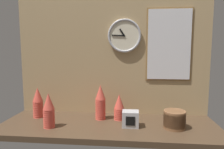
{
  "coord_description": "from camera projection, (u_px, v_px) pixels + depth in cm",
  "views": [
    {
      "loc": [
        16.61,
        -142.33,
        54.09
      ],
      "look_at": [
        2.28,
        4.0,
        36.27
      ],
      "focal_mm": 32.0,
      "sensor_mm": 36.0,
      "label": 1
    }
  ],
  "objects": [
    {
      "name": "bowl_stack_far_right",
      "position": [
        174.0,
        119.0,
        1.39
      ],
      "size": [
        15.09,
        15.09,
        12.54
      ],
      "color": "brown",
      "rests_on": "ground_plane"
    },
    {
      "name": "napkin_dispenser",
      "position": [
        130.0,
        119.0,
        1.42
      ],
      "size": [
        11.57,
        9.48,
        11.31
      ],
      "color": "#B7B7BC",
      "rests_on": "ground_plane"
    },
    {
      "name": "wall_clock",
      "position": [
        124.0,
        36.0,
        1.63
      ],
      "size": [
        27.43,
        2.7,
        27.43
      ],
      "color": "beige"
    },
    {
      "name": "cup_stack_center",
      "position": [
        100.0,
        102.0,
        1.57
      ],
      "size": [
        8.13,
        8.13,
        27.37
      ],
      "color": "#DB4C3D",
      "rests_on": "ground_plane"
    },
    {
      "name": "cup_stack_center_right",
      "position": [
        119.0,
        107.0,
        1.56
      ],
      "size": [
        8.13,
        8.13,
        20.18
      ],
      "color": "#DB4C3D",
      "rests_on": "ground_plane"
    },
    {
      "name": "ground_plane",
      "position": [
        108.0,
        126.0,
        1.49
      ],
      "size": [
        160.0,
        56.0,
        4.0
      ],
      "primitive_type": "cube",
      "color": "#4C3826"
    },
    {
      "name": "menu_board",
      "position": [
        169.0,
        45.0,
        1.61
      ],
      "size": [
        36.54,
        1.32,
        58.7
      ],
      "color": "olive"
    },
    {
      "name": "wall_tiled_back",
      "position": [
        112.0,
        52.0,
        1.69
      ],
      "size": [
        160.0,
        3.0,
        105.0
      ],
      "color": "tan",
      "rests_on": "ground_plane"
    },
    {
      "name": "cup_stack_far_left",
      "position": [
        38.0,
        102.0,
        1.61
      ],
      "size": [
        8.13,
        8.13,
        24.49
      ],
      "color": "#DB4C3D",
      "rests_on": "ground_plane"
    },
    {
      "name": "cup_stack_left",
      "position": [
        49.0,
        110.0,
        1.4
      ],
      "size": [
        8.13,
        8.13,
        24.49
      ],
      "color": "#DB4C3D",
      "rests_on": "ground_plane"
    }
  ]
}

